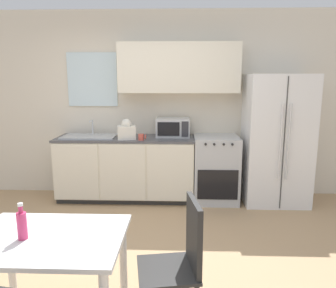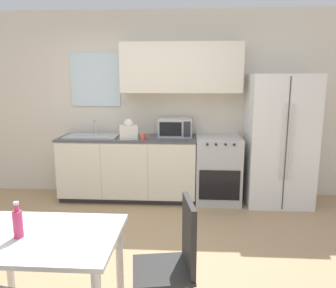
{
  "view_description": "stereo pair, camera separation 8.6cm",
  "coord_description": "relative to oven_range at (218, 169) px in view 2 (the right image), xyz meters",
  "views": [
    {
      "loc": [
        0.53,
        -2.89,
        1.71
      ],
      "look_at": [
        0.41,
        0.49,
        1.05
      ],
      "focal_mm": 35.0,
      "sensor_mm": 36.0,
      "label": 1
    },
    {
      "loc": [
        0.62,
        -2.89,
        1.71
      ],
      "look_at": [
        0.41,
        0.49,
        1.05
      ],
      "focal_mm": 35.0,
      "sensor_mm": 36.0,
      "label": 2
    }
  ],
  "objects": [
    {
      "name": "dining_chair_side",
      "position": [
        -0.5,
        -2.51,
        0.07
      ],
      "size": [
        0.46,
        0.46,
        0.93
      ],
      "rotation": [
        0.0,
        0.0,
        1.74
      ],
      "color": "#282828",
      "rests_on": "ground_plane"
    },
    {
      "name": "ground_plane",
      "position": [
        -1.05,
        -1.66,
        -0.47
      ],
      "size": [
        12.0,
        12.0,
        0.0
      ],
      "primitive_type": "plane",
      "color": "tan"
    },
    {
      "name": "coffee_mug",
      "position": [
        -1.03,
        -0.22,
        0.49
      ],
      "size": [
        0.11,
        0.08,
        0.09
      ],
      "color": "#BF4C3F",
      "rests_on": "kitchen_counter"
    },
    {
      "name": "kitchen_sink",
      "position": [
        -1.8,
        0.01,
        0.46
      ],
      "size": [
        0.74,
        0.46,
        0.23
      ],
      "color": "#B7BABC",
      "rests_on": "kitchen_counter"
    },
    {
      "name": "oven_range",
      "position": [
        0.0,
        0.0,
        0.0
      ],
      "size": [
        0.62,
        0.65,
        0.94
      ],
      "color": "#B7BABC",
      "rests_on": "ground_plane"
    },
    {
      "name": "refrigerator",
      "position": [
        0.83,
        -0.03,
        0.43
      ],
      "size": [
        0.87,
        0.72,
        1.79
      ],
      "color": "white",
      "rests_on": "ground_plane"
    },
    {
      "name": "dining_table",
      "position": [
        -1.37,
        -2.62,
        0.14
      ],
      "size": [
        0.99,
        0.73,
        0.72
      ],
      "color": "white",
      "rests_on": "ground_plane"
    },
    {
      "name": "grocery_bag_0",
      "position": [
        -1.25,
        -0.13,
        0.56
      ],
      "size": [
        0.28,
        0.25,
        0.28
      ],
      "rotation": [
        0.0,
        0.0,
        0.18
      ],
      "color": "silver",
      "rests_on": "kitchen_counter"
    },
    {
      "name": "wall_back",
      "position": [
        -0.97,
        0.31,
        0.97
      ],
      "size": [
        12.0,
        0.38,
        2.7
      ],
      "color": "beige",
      "rests_on": "ground_plane"
    },
    {
      "name": "microwave",
      "position": [
        -0.61,
        0.11,
        0.58
      ],
      "size": [
        0.48,
        0.36,
        0.26
      ],
      "color": "#B7BABC",
      "rests_on": "kitchen_counter"
    },
    {
      "name": "kitchen_counter",
      "position": [
        -1.29,
        0.0,
        -0.01
      ],
      "size": [
        1.95,
        0.64,
        0.91
      ],
      "color": "#333333",
      "rests_on": "ground_plane"
    },
    {
      "name": "drink_bottle",
      "position": [
        -1.51,
        -2.66,
        0.35
      ],
      "size": [
        0.06,
        0.06,
        0.24
      ],
      "color": "#DB386B",
      "rests_on": "dining_table"
    }
  ]
}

